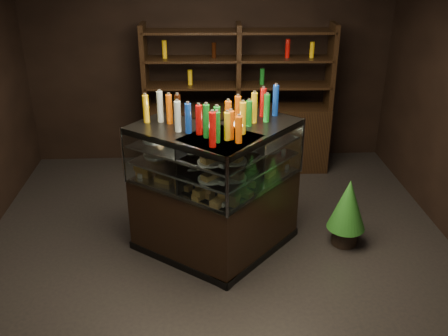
% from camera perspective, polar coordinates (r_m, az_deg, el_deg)
% --- Properties ---
extents(ground, '(5.00, 5.00, 0.00)m').
position_cam_1_polar(ground, '(5.27, -0.67, -9.56)').
color(ground, black).
rests_on(ground, ground).
extents(room_shell, '(5.02, 5.02, 3.01)m').
position_cam_1_polar(room_shell, '(4.47, -0.80, 11.39)').
color(room_shell, black).
rests_on(room_shell, ground).
extents(display_case, '(1.82, 1.34, 1.36)m').
position_cam_1_polar(display_case, '(5.03, -0.73, -5.21)').
color(display_case, black).
rests_on(display_case, ground).
extents(food_display, '(1.46, 0.96, 0.42)m').
position_cam_1_polar(food_display, '(4.77, -0.76, 0.62)').
color(food_display, gold).
rests_on(food_display, display_case).
extents(bottles_top, '(1.29, 0.81, 0.30)m').
position_cam_1_polar(bottles_top, '(4.60, -0.80, 6.01)').
color(bottles_top, '#B20C0A').
rests_on(bottles_top, display_case).
extents(potted_conifer, '(0.40, 0.40, 0.85)m').
position_cam_1_polar(potted_conifer, '(5.31, 14.01, -3.94)').
color(potted_conifer, black).
rests_on(potted_conifer, ground).
extents(back_shelving, '(2.50, 0.51, 2.00)m').
position_cam_1_polar(back_shelving, '(6.84, 1.56, 4.60)').
color(back_shelving, black).
rests_on(back_shelving, ground).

